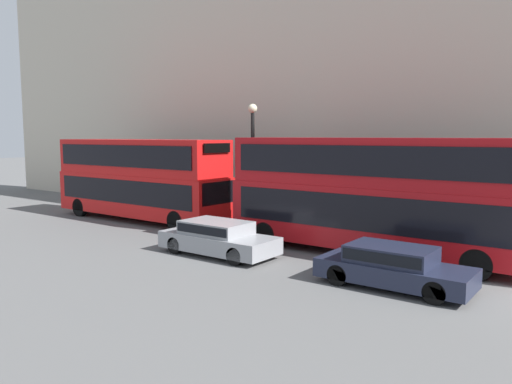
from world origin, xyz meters
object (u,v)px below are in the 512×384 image
(bus_leading, at_px, (372,191))
(pedestrian, at_px, (154,200))
(car_dark_sedan, at_px, (393,265))
(bus_second_in_queue, at_px, (140,176))
(car_hatchback, at_px, (218,237))

(bus_leading, bearing_deg, pedestrian, 81.51)
(car_dark_sedan, distance_m, pedestrian, 17.44)
(bus_second_in_queue, xyz_separation_m, pedestrian, (2.14, 1.42, -1.58))
(car_dark_sedan, relative_size, car_hatchback, 0.97)
(bus_leading, relative_size, bus_second_in_queue, 1.04)
(bus_second_in_queue, height_order, car_dark_sedan, bus_second_in_queue)
(car_dark_sedan, bearing_deg, bus_leading, 32.82)
(bus_leading, xyz_separation_m, car_hatchback, (-3.40, 4.62, -1.74))
(car_hatchback, bearing_deg, car_dark_sedan, -90.00)
(bus_leading, height_order, car_hatchback, bus_leading)
(car_hatchback, bearing_deg, pedestrian, 60.30)
(bus_leading, xyz_separation_m, car_dark_sedan, (-3.40, -2.19, -1.76))
(car_dark_sedan, bearing_deg, pedestrian, 71.47)
(bus_leading, distance_m, bus_second_in_queue, 12.92)
(car_dark_sedan, bearing_deg, car_hatchback, 90.00)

